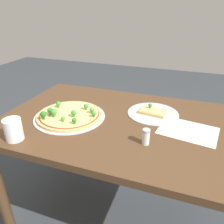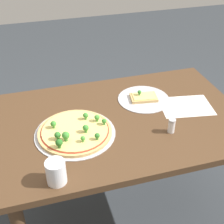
# 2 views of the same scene
# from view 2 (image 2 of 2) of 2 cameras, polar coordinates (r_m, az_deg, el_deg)

# --- Properties ---
(ground_plane) EXTENTS (8.00, 8.00, 0.00)m
(ground_plane) POSITION_cam_2_polar(r_m,az_deg,el_deg) (2.17, 1.60, -17.58)
(ground_plane) COLOR #33383D
(dining_table) EXTENTS (1.28, 0.84, 0.76)m
(dining_table) POSITION_cam_2_polar(r_m,az_deg,el_deg) (1.70, 1.96, -3.80)
(dining_table) COLOR #4C331E
(dining_table) RESTS_ON ground_plane
(pizza_tray_whole) EXTENTS (0.40, 0.40, 0.07)m
(pizza_tray_whole) POSITION_cam_2_polar(r_m,az_deg,el_deg) (1.53, -6.79, -3.59)
(pizza_tray_whole) COLOR #B7B7BC
(pizza_tray_whole) RESTS_ON dining_table
(pizza_tray_slice) EXTENTS (0.29, 0.29, 0.05)m
(pizza_tray_slice) POSITION_cam_2_polar(r_m,az_deg,el_deg) (1.79, 5.79, 2.53)
(pizza_tray_slice) COLOR #B7B7BC
(pizza_tray_slice) RESTS_ON dining_table
(drinking_cup) EXTENTS (0.08, 0.08, 0.11)m
(drinking_cup) POSITION_cam_2_polar(r_m,az_deg,el_deg) (1.29, -10.20, -10.77)
(drinking_cup) COLOR white
(drinking_cup) RESTS_ON dining_table
(condiment_shaker) EXTENTS (0.04, 0.04, 0.08)m
(condiment_shaker) POSITION_cam_2_polar(r_m,az_deg,el_deg) (1.55, 10.84, -2.46)
(condiment_shaker) COLOR silver
(condiment_shaker) RESTS_ON dining_table
(paper_menu) EXTENTS (0.31, 0.25, 0.00)m
(paper_menu) POSITION_cam_2_polar(r_m,az_deg,el_deg) (1.78, 13.37, 1.05)
(paper_menu) COLOR white
(paper_menu) RESTS_ON dining_table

